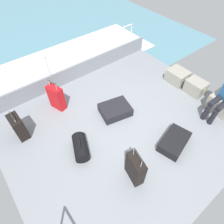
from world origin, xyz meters
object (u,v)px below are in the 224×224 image
object	(u,v)px
suitcase_4	(18,127)
duffel_bag	(81,147)
suitcase_1	(56,98)
suitcase_2	(135,169)
cargo_crate_1	(195,87)
cargo_crate_0	(177,76)
suitcase_0	(115,110)
suitcase_3	(174,142)
cargo_crate_2	(222,104)

from	to	relation	value
suitcase_4	duffel_bag	size ratio (longest dim) A/B	1.03
suitcase_1	suitcase_2	bearing A→B (deg)	6.01
cargo_crate_1	cargo_crate_0	bearing A→B (deg)	-179.58
suitcase_4	duffel_bag	distance (m)	1.41
suitcase_0	duffel_bag	size ratio (longest dim) A/B	1.25
cargo_crate_1	suitcase_3	xyz separation A→B (m)	(0.74, -1.72, -0.08)
suitcase_3	suitcase_4	xyz separation A→B (m)	(-2.24, -2.43, 0.18)
suitcase_1	suitcase_2	size ratio (longest dim) A/B	0.98
cargo_crate_2	suitcase_3	bearing A→B (deg)	-91.78
suitcase_3	duffel_bag	distance (m)	1.95
suitcase_1	suitcase_2	distance (m)	2.50
suitcase_0	suitcase_2	world-z (taller)	suitcase_2
cargo_crate_0	cargo_crate_1	xyz separation A→B (m)	(0.59, 0.00, 0.01)
cargo_crate_0	suitcase_4	world-z (taller)	suitcase_4
cargo_crate_0	suitcase_2	size ratio (longest dim) A/B	0.70
suitcase_1	suitcase_3	bearing A→B (deg)	29.20
suitcase_0	suitcase_1	xyz separation A→B (m)	(-1.03, -0.98, 0.21)
duffel_bag	suitcase_2	bearing A→B (deg)	24.70
suitcase_4	cargo_crate_0	bearing A→B (deg)	77.65
cargo_crate_1	suitcase_0	distance (m)	2.25
suitcase_3	duffel_bag	size ratio (longest dim) A/B	1.27
cargo_crate_2	suitcase_2	distance (m)	2.81
cargo_crate_2	suitcase_2	xyz separation A→B (m)	(-0.06, -2.80, 0.10)
cargo_crate_1	suitcase_3	world-z (taller)	cargo_crate_1
suitcase_1	suitcase_3	size ratio (longest dim) A/B	0.99
duffel_bag	suitcase_3	bearing A→B (deg)	56.39
suitcase_1	suitcase_2	world-z (taller)	suitcase_2
suitcase_1	duffel_bag	size ratio (longest dim) A/B	1.25
cargo_crate_0	suitcase_3	bearing A→B (deg)	-52.15
suitcase_0	suitcase_4	size ratio (longest dim) A/B	1.22
cargo_crate_0	duffel_bag	bearing A→B (deg)	-85.75
suitcase_1	suitcase_3	distance (m)	2.87
suitcase_2	suitcase_3	size ratio (longest dim) A/B	1.01
cargo_crate_2	suitcase_4	size ratio (longest dim) A/B	0.94
cargo_crate_0	cargo_crate_2	xyz separation A→B (m)	(1.38, -0.04, 0.03)
cargo_crate_2	suitcase_4	xyz separation A→B (m)	(-2.29, -4.10, 0.07)
suitcase_2	duffel_bag	world-z (taller)	suitcase_2
cargo_crate_2	cargo_crate_1	bearing A→B (deg)	176.66
cargo_crate_0	duffel_bag	size ratio (longest dim) A/B	0.89
suitcase_4	duffel_bag	xyz separation A→B (m)	(1.16, 0.80, -0.14)
cargo_crate_1	suitcase_1	bearing A→B (deg)	-119.51
cargo_crate_0	suitcase_3	size ratio (longest dim) A/B	0.70
cargo_crate_2	suitcase_3	distance (m)	1.67
suitcase_3	cargo_crate_0	bearing A→B (deg)	127.85
cargo_crate_1	duffel_bag	world-z (taller)	duffel_bag
cargo_crate_0	suitcase_1	size ratio (longest dim) A/B	0.71
cargo_crate_1	suitcase_3	bearing A→B (deg)	-66.76
suitcase_1	suitcase_4	world-z (taller)	suitcase_1
suitcase_2	cargo_crate_2	bearing A→B (deg)	88.76
cargo_crate_0	cargo_crate_2	world-z (taller)	cargo_crate_2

